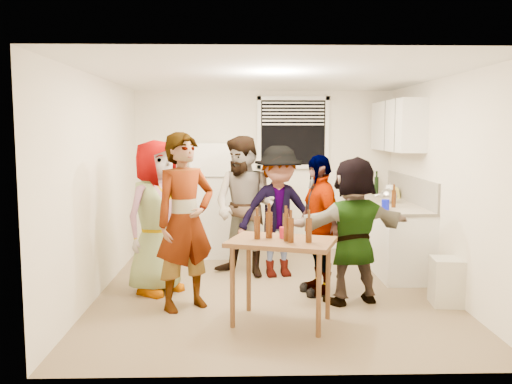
{
  "coord_description": "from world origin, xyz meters",
  "views": [
    {
      "loc": [
        -0.36,
        -6.24,
        1.89
      ],
      "look_at": [
        -0.18,
        0.22,
        1.15
      ],
      "focal_mm": 38.0,
      "sensor_mm": 36.0,
      "label": 1
    }
  ],
  "objects_px": {
    "refrigerator": "(215,199)",
    "wine_bottle": "(376,194)",
    "guest_back_left": "(245,275)",
    "guest_orange": "(352,302)",
    "guest_back_right": "(278,276)",
    "beer_bottle_counter": "(393,207)",
    "serving_table": "(281,323)",
    "beer_bottle_table": "(269,238)",
    "guest_grey": "(158,292)",
    "red_cup": "(284,238)",
    "guest_stripe": "(186,308)",
    "trash_bin": "(448,282)",
    "guest_black": "(318,293)",
    "kettle": "(388,203)",
    "blue_cup": "(385,210)"
  },
  "relations": [
    {
      "from": "wine_bottle",
      "to": "guest_black",
      "type": "bearing_deg",
      "value": -118.73
    },
    {
      "from": "wine_bottle",
      "to": "guest_grey",
      "type": "relative_size",
      "value": 0.15
    },
    {
      "from": "guest_grey",
      "to": "guest_back_right",
      "type": "relative_size",
      "value": 1.05
    },
    {
      "from": "guest_back_left",
      "to": "blue_cup",
      "type": "bearing_deg",
      "value": 22.33
    },
    {
      "from": "beer_bottle_counter",
      "to": "red_cup",
      "type": "height_order",
      "value": "beer_bottle_counter"
    },
    {
      "from": "blue_cup",
      "to": "red_cup",
      "type": "height_order",
      "value": "blue_cup"
    },
    {
      "from": "beer_bottle_counter",
      "to": "serving_table",
      "type": "height_order",
      "value": "beer_bottle_counter"
    },
    {
      "from": "trash_bin",
      "to": "guest_grey",
      "type": "distance_m",
      "value": 3.28
    },
    {
      "from": "blue_cup",
      "to": "guest_black",
      "type": "distance_m",
      "value": 1.38
    },
    {
      "from": "blue_cup",
      "to": "guest_stripe",
      "type": "xyz_separation_m",
      "value": [
        -2.39,
        -1.02,
        -0.9
      ]
    },
    {
      "from": "kettle",
      "to": "guest_orange",
      "type": "distance_m",
      "value": 1.91
    },
    {
      "from": "beer_bottle_counter",
      "to": "serving_table",
      "type": "xyz_separation_m",
      "value": [
        -1.57,
        -1.7,
        -0.9
      ]
    },
    {
      "from": "guest_grey",
      "to": "trash_bin",
      "type": "bearing_deg",
      "value": -60.51
    },
    {
      "from": "guest_back_right",
      "to": "kettle",
      "type": "bearing_deg",
      "value": 2.55
    },
    {
      "from": "refrigerator",
      "to": "guest_back_right",
      "type": "distance_m",
      "value": 1.74
    },
    {
      "from": "trash_bin",
      "to": "guest_orange",
      "type": "xyz_separation_m",
      "value": [
        -1.02,
        0.12,
        -0.25
      ]
    },
    {
      "from": "refrigerator",
      "to": "blue_cup",
      "type": "relative_size",
      "value": 12.98
    },
    {
      "from": "guest_orange",
      "to": "beer_bottle_table",
      "type": "bearing_deg",
      "value": 13.07
    },
    {
      "from": "guest_back_left",
      "to": "guest_black",
      "type": "distance_m",
      "value": 1.16
    },
    {
      "from": "guest_grey",
      "to": "guest_orange",
      "type": "distance_m",
      "value": 2.24
    },
    {
      "from": "kettle",
      "to": "serving_table",
      "type": "bearing_deg",
      "value": -105.43
    },
    {
      "from": "kettle",
      "to": "red_cup",
      "type": "relative_size",
      "value": 2.38
    },
    {
      "from": "trash_bin",
      "to": "guest_grey",
      "type": "xyz_separation_m",
      "value": [
        -3.22,
        0.56,
        -0.25
      ]
    },
    {
      "from": "beer_bottle_table",
      "to": "guest_back_right",
      "type": "height_order",
      "value": "beer_bottle_table"
    },
    {
      "from": "guest_black",
      "to": "guest_stripe",
      "type": "bearing_deg",
      "value": -85.42
    },
    {
      "from": "serving_table",
      "to": "guest_orange",
      "type": "height_order",
      "value": "serving_table"
    },
    {
      "from": "guest_stripe",
      "to": "guest_back_right",
      "type": "relative_size",
      "value": 1.1
    },
    {
      "from": "beer_bottle_table",
      "to": "refrigerator",
      "type": "bearing_deg",
      "value": 102.97
    },
    {
      "from": "guest_back_right",
      "to": "guest_black",
      "type": "distance_m",
      "value": 0.87
    },
    {
      "from": "trash_bin",
      "to": "guest_orange",
      "type": "bearing_deg",
      "value": 173.11
    },
    {
      "from": "guest_back_left",
      "to": "guest_orange",
      "type": "distance_m",
      "value": 1.63
    },
    {
      "from": "wine_bottle",
      "to": "guest_stripe",
      "type": "height_order",
      "value": "wine_bottle"
    },
    {
      "from": "guest_stripe",
      "to": "guest_back_left",
      "type": "bearing_deg",
      "value": 28.43
    },
    {
      "from": "serving_table",
      "to": "kettle",
      "type": "bearing_deg",
      "value": 52.74
    },
    {
      "from": "serving_table",
      "to": "guest_back_right",
      "type": "xyz_separation_m",
      "value": [
        0.09,
        1.74,
        0.0
      ]
    },
    {
      "from": "refrigerator",
      "to": "guest_back_right",
      "type": "xyz_separation_m",
      "value": [
        0.87,
        -1.24,
        -0.85
      ]
    },
    {
      "from": "guest_grey",
      "to": "beer_bottle_counter",
      "type": "bearing_deg",
      "value": -38.6
    },
    {
      "from": "beer_bottle_table",
      "to": "guest_back_left",
      "type": "height_order",
      "value": "beer_bottle_table"
    },
    {
      "from": "red_cup",
      "to": "guest_back_right",
      "type": "distance_m",
      "value": 1.86
    },
    {
      "from": "kettle",
      "to": "guest_black",
      "type": "xyz_separation_m",
      "value": [
        -1.12,
        -1.15,
        -0.9
      ]
    },
    {
      "from": "kettle",
      "to": "wine_bottle",
      "type": "height_order",
      "value": "wine_bottle"
    },
    {
      "from": "beer_bottle_table",
      "to": "guest_orange",
      "type": "relative_size",
      "value": 0.16
    },
    {
      "from": "kettle",
      "to": "guest_orange",
      "type": "height_order",
      "value": "kettle"
    },
    {
      "from": "guest_back_left",
      "to": "guest_orange",
      "type": "xyz_separation_m",
      "value": [
        1.18,
        -1.13,
        0.0
      ]
    },
    {
      "from": "red_cup",
      "to": "guest_stripe",
      "type": "bearing_deg",
      "value": 158.1
    },
    {
      "from": "blue_cup",
      "to": "red_cup",
      "type": "xyz_separation_m",
      "value": [
        -1.39,
        -1.42,
        -0.07
      ]
    },
    {
      "from": "refrigerator",
      "to": "wine_bottle",
      "type": "xyz_separation_m",
      "value": [
        2.5,
        0.22,
        0.05
      ]
    },
    {
      "from": "guest_stripe",
      "to": "guest_orange",
      "type": "distance_m",
      "value": 1.82
    },
    {
      "from": "kettle",
      "to": "wine_bottle",
      "type": "distance_m",
      "value": 1.08
    },
    {
      "from": "guest_back_left",
      "to": "beer_bottle_counter",
      "type": "bearing_deg",
      "value": 29.05
    }
  ]
}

